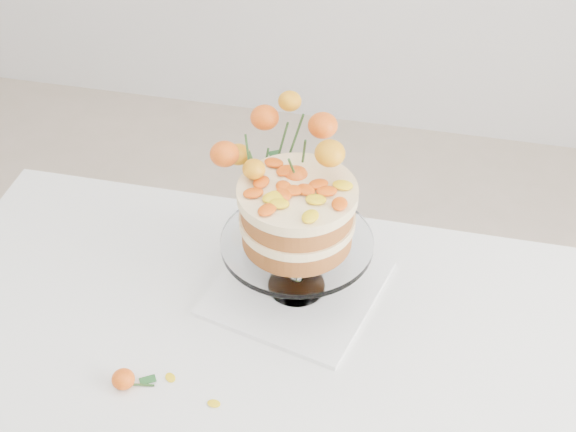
# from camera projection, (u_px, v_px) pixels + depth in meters

# --- Properties ---
(table) EXTENTS (1.43, 0.93, 0.76)m
(table) POSITION_uv_depth(u_px,v_px,m) (245.00, 376.00, 1.66)
(table) COLOR tan
(table) RESTS_ON ground
(napkin) EXTENTS (0.40, 0.40, 0.01)m
(napkin) POSITION_uv_depth(u_px,v_px,m) (296.00, 288.00, 1.73)
(napkin) COLOR white
(napkin) RESTS_ON table
(cake_stand) EXTENTS (0.32, 0.32, 0.28)m
(cake_stand) POSITION_uv_depth(u_px,v_px,m) (297.00, 220.00, 1.61)
(cake_stand) COLOR white
(cake_stand) RESTS_ON napkin
(rose_vase) EXTENTS (0.31, 0.31, 0.40)m
(rose_vase) POSITION_uv_depth(u_px,v_px,m) (279.00, 175.00, 1.66)
(rose_vase) COLOR white
(rose_vase) RESTS_ON table
(loose_rose_far) EXTENTS (0.08, 0.04, 0.04)m
(loose_rose_far) POSITION_uv_depth(u_px,v_px,m) (123.00, 379.00, 1.53)
(loose_rose_far) COLOR #CD530A
(loose_rose_far) RESTS_ON table
(stray_petal_a) EXTENTS (0.03, 0.02, 0.00)m
(stray_petal_a) POSITION_uv_depth(u_px,v_px,m) (170.00, 378.00, 1.55)
(stray_petal_a) COLOR yellow
(stray_petal_a) RESTS_ON table
(stray_petal_b) EXTENTS (0.03, 0.02, 0.00)m
(stray_petal_b) POSITION_uv_depth(u_px,v_px,m) (214.00, 404.00, 1.51)
(stray_petal_b) COLOR yellow
(stray_petal_b) RESTS_ON table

